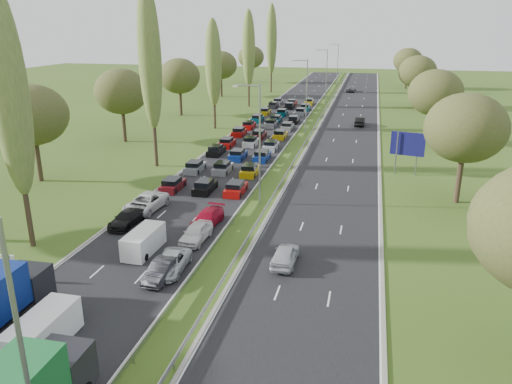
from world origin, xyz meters
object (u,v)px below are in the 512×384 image
Objects in this scene: near_car_3 at (127,218)px; white_van_front at (45,330)px; near_car_2 at (146,203)px; info_sign at (5,264)px; white_van_rear at (145,240)px; direction_sign at (408,146)px.

near_car_3 is 0.91× the size of white_van_front.
near_car_2 is 21.59m from white_van_front.
white_van_front is 9.36m from info_sign.
white_van_rear is (3.93, -4.66, 0.27)m from near_car_3.
white_van_front is 1.09× the size of white_van_rear.
info_sign is at bearing 140.92° from white_van_front.
info_sign is (-3.44, -11.48, 0.68)m from near_car_3.
white_van_front reaches higher than white_van_rear.
white_van_rear is at bearing -45.90° from near_car_3.
white_van_rear is (3.89, -8.52, 0.13)m from near_car_2.
info_sign is at bearing -130.48° from direction_sign.
near_car_3 is 1.00× the size of white_van_rear.
near_car_2 is 3.86m from near_car_3.
direction_sign is at bearing 49.52° from info_sign.
white_van_rear reaches higher than near_car_3.
white_van_rear is 34.50m from direction_sign.
near_car_2 is at bearing 116.19° from white_van_rear.
near_car_3 is 2.19× the size of info_sign.
direction_sign is at bearing 53.14° from white_van_rear.
near_car_3 is at bearing 102.50° from white_van_front.
near_car_3 is at bearing 73.30° from info_sign.
info_sign is (-3.49, -15.34, 0.55)m from near_car_2.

